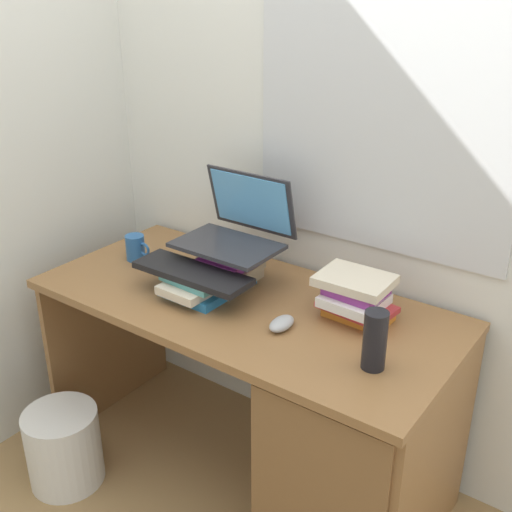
% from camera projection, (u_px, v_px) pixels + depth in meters
% --- Properties ---
extents(ground_plane, '(6.00, 6.00, 0.00)m').
position_uv_depth(ground_plane, '(245.00, 467.00, 2.41)').
color(ground_plane, '#9E7A4C').
extents(wall_back, '(6.00, 0.06, 2.60)m').
position_uv_depth(wall_back, '(309.00, 108.00, 2.15)').
color(wall_back, silver).
rests_on(wall_back, ground).
extents(wall_left, '(0.05, 6.00, 2.60)m').
position_uv_depth(wall_left, '(49.00, 96.00, 2.35)').
color(wall_left, silver).
rests_on(wall_left, ground).
extents(desk, '(1.44, 0.67, 0.72)m').
position_uv_depth(desk, '(330.00, 424.00, 2.03)').
color(desk, olive).
rests_on(desk, ground).
extents(book_stack_tall, '(0.24, 0.19, 0.14)m').
position_uv_depth(book_stack_tall, '(229.00, 265.00, 2.19)').
color(book_stack_tall, '#2672B2').
rests_on(book_stack_tall, desk).
extents(book_stack_keyboard_riser, '(0.22, 0.19, 0.08)m').
position_uv_depth(book_stack_keyboard_riser, '(194.00, 287.00, 2.11)').
color(book_stack_keyboard_riser, '#2672B2').
rests_on(book_stack_keyboard_riser, desk).
extents(book_stack_side, '(0.25, 0.19, 0.14)m').
position_uv_depth(book_stack_side, '(356.00, 297.00, 1.97)').
color(book_stack_side, orange).
rests_on(book_stack_side, desk).
extents(laptop, '(0.35, 0.29, 0.24)m').
position_uv_depth(laptop, '(237.00, 227.00, 2.18)').
color(laptop, '#2D2D33').
rests_on(laptop, book_stack_tall).
extents(keyboard, '(0.42, 0.14, 0.02)m').
position_uv_depth(keyboard, '(192.00, 273.00, 2.09)').
color(keyboard, black).
rests_on(keyboard, book_stack_keyboard_riser).
extents(computer_mouse, '(0.06, 0.10, 0.04)m').
position_uv_depth(computer_mouse, '(282.00, 324.00, 1.93)').
color(computer_mouse, '#A5A8AD').
rests_on(computer_mouse, desk).
extents(mug, '(0.11, 0.07, 0.10)m').
position_uv_depth(mug, '(136.00, 248.00, 2.39)').
color(mug, '#265999').
rests_on(mug, desk).
extents(water_bottle, '(0.07, 0.07, 0.17)m').
position_uv_depth(water_bottle, '(375.00, 340.00, 1.72)').
color(water_bottle, black).
rests_on(water_bottle, desk).
extents(wastebasket, '(0.27, 0.27, 0.29)m').
position_uv_depth(wastebasket, '(64.00, 447.00, 2.29)').
color(wastebasket, silver).
rests_on(wastebasket, ground).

